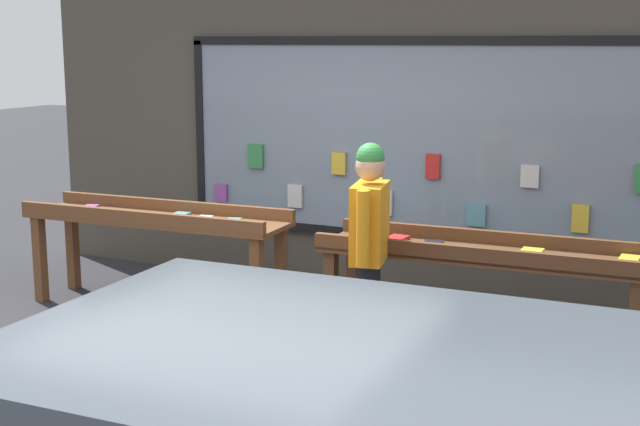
{
  "coord_description": "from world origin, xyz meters",
  "views": [
    {
      "loc": [
        3.13,
        -5.19,
        2.34
      ],
      "look_at": [
        0.23,
        0.83,
        1.03
      ],
      "focal_mm": 50.0,
      "sensor_mm": 36.0,
      "label": 1
    }
  ],
  "objects_px": {
    "display_table_left": "(156,226)",
    "small_dog": "(426,344)",
    "person_browsing": "(370,239)",
    "display_table_right": "(481,263)"
  },
  "relations": [
    {
      "from": "display_table_left",
      "to": "small_dog",
      "type": "xyz_separation_m",
      "value": [
        2.72,
        -0.67,
        -0.45
      ]
    },
    {
      "from": "person_browsing",
      "to": "small_dog",
      "type": "bearing_deg",
      "value": -121.37
    },
    {
      "from": "display_table_right",
      "to": "small_dog",
      "type": "xyz_separation_m",
      "value": [
        -0.18,
        -0.67,
        -0.44
      ]
    },
    {
      "from": "display_table_left",
      "to": "person_browsing",
      "type": "relative_size",
      "value": 1.48
    },
    {
      "from": "person_browsing",
      "to": "small_dog",
      "type": "relative_size",
      "value": 3.17
    },
    {
      "from": "display_table_right",
      "to": "display_table_left",
      "type": "bearing_deg",
      "value": -180.0
    },
    {
      "from": "person_browsing",
      "to": "small_dog",
      "type": "distance_m",
      "value": 0.84
    },
    {
      "from": "display_table_right",
      "to": "person_browsing",
      "type": "height_order",
      "value": "person_browsing"
    },
    {
      "from": "display_table_left",
      "to": "person_browsing",
      "type": "distance_m",
      "value": 2.29
    },
    {
      "from": "display_table_left",
      "to": "display_table_right",
      "type": "relative_size",
      "value": 1.0
    }
  ]
}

